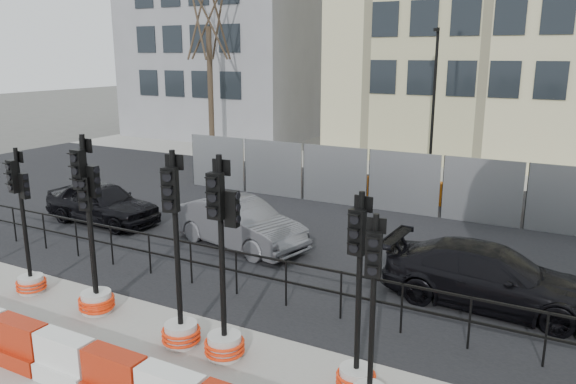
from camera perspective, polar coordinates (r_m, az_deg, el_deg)
The scene contains 19 objects.
ground at distance 11.36m, azimuth -8.65°, elevation -12.50°, with size 120.00×120.00×0.00m, color #51514C.
road at distance 17.04m, azimuth 5.64°, elevation -3.22°, with size 40.00×14.00×0.03m, color black.
sidewalk_far at distance 25.34m, azimuth 13.62°, elevation 2.14°, with size 40.00×4.00×0.02m, color gray.
building_grey at distance 36.27m, azimuth -5.77°, elevation 17.01°, with size 11.00×9.06×14.00m.
kerb_railing at distance 11.97m, azimuth -5.29°, elevation -7.38°, with size 18.00×0.04×1.00m.
heras_fencing at distance 19.28m, azimuth 10.56°, elevation 0.61°, with size 14.33×1.72×2.00m.
lamp_post_far at distance 23.79m, azimuth 14.59°, elevation 9.17°, with size 0.12×0.56×6.00m.
tree_bare_far at distance 29.23m, azimuth -8.11°, elevation 17.02°, with size 2.00×2.00×9.00m.
barrier_row at distance 9.39m, azimuth -19.49°, elevation -16.68°, with size 16.75×0.50×0.80m.
traffic_signal_b at distance 13.20m, azimuth -24.90°, elevation -6.29°, with size 0.62×0.62×3.17m.
traffic_signal_c at distance 11.75m, azimuth -18.96°, elevation -8.85°, with size 0.60×0.60×3.03m.
traffic_signal_d at distance 11.71m, azimuth -19.12°, elevation -7.74°, with size 0.70×0.70×3.57m.
traffic_signal_e at distance 10.12m, azimuth -10.97°, elevation -11.50°, with size 0.69×0.69×3.50m.
traffic_signal_f at distance 9.58m, azimuth -6.55°, elevation -12.11°, with size 0.69×0.69×3.50m.
traffic_signal_g at distance 8.84m, azimuth 6.96°, elevation -15.85°, with size 0.62×0.62×3.14m.
traffic_signal_h at distance 8.48m, azimuth 8.33°, elevation -17.63°, with size 0.58×0.58×2.95m.
car_a at distance 17.81m, azimuth -18.34°, elevation -1.04°, with size 3.77×1.59×1.27m, color black.
car_b at distance 14.91m, azimuth -4.97°, elevation -3.20°, with size 4.12×2.20×1.29m, color #525358.
car_c at distance 12.18m, azimuth 19.84°, elevation -8.11°, with size 4.36×1.90×1.25m, color black.
Camera 1 is at (6.25, -8.03, 5.03)m, focal length 35.00 mm.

